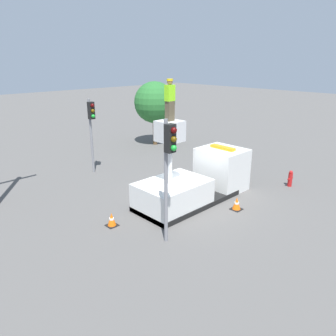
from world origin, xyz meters
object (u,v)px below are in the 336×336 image
at_px(traffic_cone_curbside, 237,204).
at_px(traffic_cone_rear, 112,220).
at_px(worker, 170,100).
at_px(traffic_light_pole, 169,158).
at_px(fire_hydrant, 290,179).
at_px(tree_left_bg, 155,103).
at_px(traffic_light_across, 91,122).
at_px(bucket_truck, 197,182).

bearing_deg(traffic_cone_curbside, traffic_cone_rear, 151.88).
height_order(worker, traffic_cone_curbside, worker).
distance_m(traffic_light_pole, traffic_cone_curbside, 5.32).
bearing_deg(fire_hydrant, traffic_cone_curbside, 175.99).
relative_size(traffic_light_pole, tree_left_bg, 0.94).
distance_m(traffic_light_pole, fire_hydrant, 9.41).
height_order(traffic_light_across, traffic_cone_curbside, traffic_light_across).
bearing_deg(traffic_cone_rear, traffic_light_pole, -72.62).
height_order(fire_hydrant, tree_left_bg, tree_left_bg).
bearing_deg(traffic_cone_curbside, worker, 137.09).
height_order(traffic_cone_curbside, tree_left_bg, tree_left_bg).
distance_m(bucket_truck, traffic_cone_rear, 4.80).
bearing_deg(traffic_light_pole, traffic_cone_rear, 107.38).
xyz_separation_m(bucket_truck, traffic_cone_curbside, (0.42, -2.14, -0.64)).
distance_m(worker, traffic_cone_curbside, 5.75).
bearing_deg(fire_hydrant, worker, 160.38).
height_order(traffic_light_pole, fire_hydrant, traffic_light_pole).
xyz_separation_m(worker, traffic_cone_rear, (-2.83, 0.60, -4.82)).
height_order(worker, traffic_light_across, worker).
xyz_separation_m(bucket_truck, worker, (-1.88, 0.00, 4.17)).
distance_m(bucket_truck, worker, 4.58).
bearing_deg(traffic_light_across, fire_hydrant, -55.29).
bearing_deg(traffic_light_across, bucket_truck, -77.65).
relative_size(traffic_light_across, traffic_cone_curbside, 7.48).
xyz_separation_m(traffic_light_pole, traffic_cone_rear, (-0.82, 2.63, -3.11)).
bearing_deg(tree_left_bg, traffic_light_across, -159.84).
distance_m(worker, traffic_light_across, 7.28).
height_order(bucket_truck, traffic_light_across, traffic_light_across).
xyz_separation_m(traffic_cone_rear, traffic_cone_curbside, (5.14, -2.75, 0.01)).
distance_m(bucket_truck, tree_left_bg, 11.68).
bearing_deg(fire_hydrant, bucket_truck, 153.89).
height_order(worker, fire_hydrant, worker).
bearing_deg(tree_left_bg, fire_hydrant, -94.17).
relative_size(traffic_light_pole, traffic_cone_rear, 8.06).
relative_size(bucket_truck, traffic_light_across, 1.41).
bearing_deg(tree_left_bg, traffic_cone_curbside, -114.82).
distance_m(worker, tree_left_bg, 12.61).
height_order(worker, traffic_light_pole, worker).
bearing_deg(traffic_light_across, traffic_light_pole, -104.63).
height_order(traffic_light_pole, traffic_light_across, traffic_light_pole).
bearing_deg(traffic_light_pole, bucket_truck, 27.43).
relative_size(worker, traffic_cone_curbside, 2.89).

